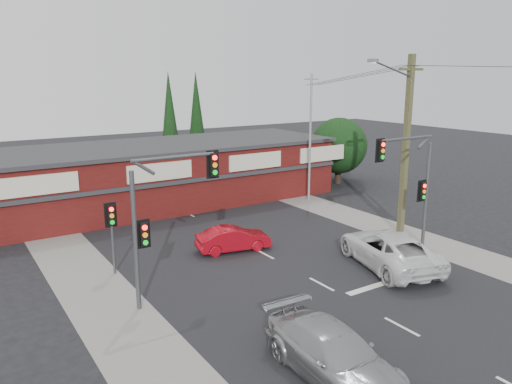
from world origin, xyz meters
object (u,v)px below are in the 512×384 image
white_suv (389,249)px  utility_pole (405,140)px  red_sedan (233,239)px  shop_building (152,174)px  silver_suv (333,354)px

white_suv → utility_pole: (4.28, 3.14, 4.55)m
red_sedan → shop_building: 11.36m
shop_building → silver_suv: bearing=-98.0°
silver_suv → red_sedan: size_ratio=1.39×
white_suv → silver_suv: white_suv is taller
silver_suv → red_sedan: (3.13, 11.25, -0.14)m
white_suv → utility_pole: bearing=-127.4°
silver_suv → utility_pole: 15.84m
red_sedan → utility_pole: (9.40, -2.74, 4.76)m
red_sedan → silver_suv: bearing=175.9°
white_suv → utility_pole: utility_pole is taller
white_suv → silver_suv: size_ratio=1.15×
shop_building → utility_pole: utility_pole is taller
white_suv → shop_building: (-5.07, 17.14, 1.28)m
white_suv → shop_building: 17.92m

